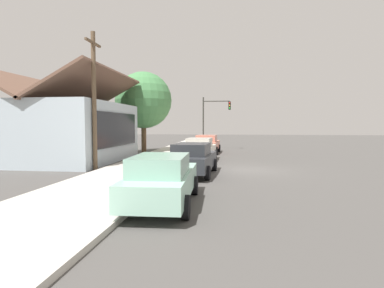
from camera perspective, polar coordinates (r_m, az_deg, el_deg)
The scene contains 11 objects.
ground_plane at distance 17.72m, azimuth 9.52°, elevation -4.62°, with size 120.00×120.00×0.00m, color #4C4947.
sidewalk_curb at distance 18.36m, azimuth -8.27°, elevation -4.07°, with size 60.00×4.20×0.16m, color beige.
car_seafoam at distance 9.83m, azimuth -5.37°, elevation -6.36°, with size 4.90×2.09×1.59m.
car_charcoal at distance 15.64m, azimuth 0.17°, elevation -2.65°, with size 4.74×2.21×1.59m.
car_ivory at distance 21.53m, azimuth 1.49°, elevation -0.95°, with size 4.45×2.10×1.59m.
car_coral at distance 27.58m, azimuth 2.74°, elevation 0.04°, with size 4.51×2.20×1.59m.
storefront_building at distance 23.19m, azimuth -21.84°, elevation 2.34°, with size 9.80×7.61×6.01m.
shade_tree at distance 28.69m, azimuth -8.74°, elevation 7.78°, with size 5.01×5.01×7.16m.
traffic_light_main at distance 31.57m, azimuth 3.97°, elevation 5.34°, with size 0.37×2.79×5.20m.
utility_pole_wooden at distance 18.20m, azimuth -17.23°, elevation 7.88°, with size 1.80×0.24×7.50m.
fire_hydrant_red at distance 23.03m, azimuth -1.47°, elevation -1.45°, with size 0.22×0.22×0.71m.
Camera 1 is at (-17.52, 0.70, 2.51)m, focal length 29.60 mm.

